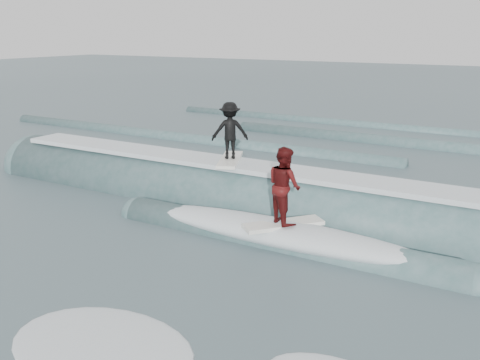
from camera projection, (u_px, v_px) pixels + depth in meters
The scene contains 5 objects.
ground at pixel (90, 306), 10.27m from camera, with size 160.00×160.00×0.00m, color #3B5057.
breaking_wave at pixel (259, 210), 15.64m from camera, with size 21.57×4.02×2.48m.
surfer_black at pixel (230, 133), 15.80m from camera, with size 1.29×2.06×1.78m.
surfer_red at pixel (284, 189), 12.80m from camera, with size 1.71×1.88×1.98m.
far_swells at pixel (336, 140), 25.70m from camera, with size 34.45×8.65×0.80m.
Camera 1 is at (7.13, -6.55, 5.11)m, focal length 40.00 mm.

